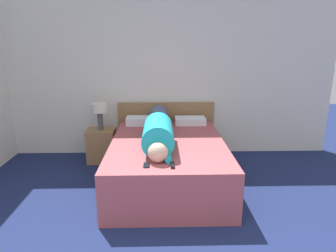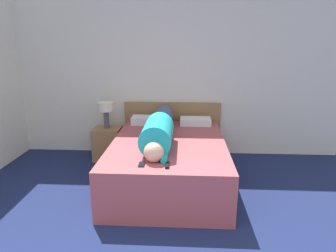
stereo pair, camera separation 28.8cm
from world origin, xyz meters
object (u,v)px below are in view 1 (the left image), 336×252
pillow_second (190,121)px  cell_phone (147,165)px  bed (168,162)px  nightstand (102,145)px  pillow_near_headboard (142,121)px  tv_remote (172,165)px  table_lamp (100,110)px  person_lying (158,129)px

pillow_second → cell_phone: (-0.62, -1.66, -0.05)m
bed → nightstand: bed is taller
pillow_near_headboard → tv_remote: (0.41, -1.68, -0.05)m
bed → table_lamp: bearing=142.5°
bed → table_lamp: size_ratio=5.01×
nightstand → tv_remote: 1.95m
person_lying → tv_remote: size_ratio=12.05×
table_lamp → person_lying: person_lying is taller
bed → tv_remote: 0.88m
table_lamp → pillow_second: bearing=2.8°
person_lying → pillow_second: size_ratio=3.79×
person_lying → nightstand: bearing=139.4°
table_lamp → cell_phone: table_lamp is taller
nightstand → cell_phone: (0.78, -1.59, 0.33)m
nightstand → table_lamp: size_ratio=1.25×
bed → person_lying: person_lying is taller
nightstand → tv_remote: tv_remote is taller
nightstand → cell_phone: cell_phone is taller
nightstand → tv_remote: (1.06, -1.61, 0.34)m
bed → pillow_second: size_ratio=4.36×
tv_remote → table_lamp: bearing=123.2°
cell_phone → tv_remote: bearing=-3.5°
nightstand → cell_phone: 1.81m
pillow_second → tv_remote: size_ratio=3.18×
table_lamp → pillow_second: 1.42m
cell_phone → pillow_near_headboard: bearing=94.7°
pillow_near_headboard → tv_remote: bearing=-76.4°
tv_remote → bed: bearing=92.1°
nightstand → pillow_near_headboard: 0.76m
pillow_second → tv_remote: pillow_second is taller
tv_remote → pillow_near_headboard: bearing=103.6°
cell_phone → bed: bearing=73.3°
nightstand → pillow_second: 1.45m
pillow_near_headboard → person_lying: bearing=-73.2°
pillow_second → bed: bearing=-113.7°
bed → cell_phone: size_ratio=16.02×
bed → tv_remote: size_ratio=13.88×
bed → nightstand: 1.29m
table_lamp → person_lying: bearing=-40.6°
pillow_near_headboard → tv_remote: pillow_near_headboard is taller
nightstand → pillow_near_headboard: pillow_near_headboard is taller
pillow_near_headboard → pillow_second: pillow_near_headboard is taller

